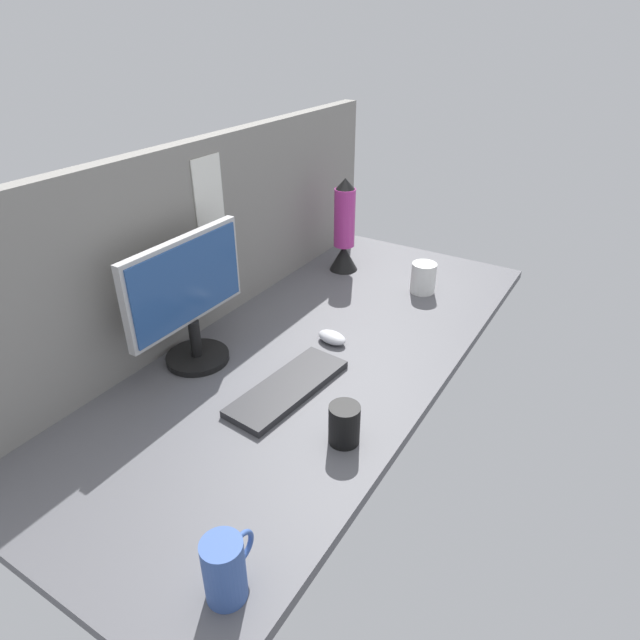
{
  "coord_description": "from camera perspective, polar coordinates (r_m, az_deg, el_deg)",
  "views": [
    {
      "loc": [
        -114.61,
        -73.76,
        87.5
      ],
      "look_at": [
        -8.87,
        0.0,
        14.0
      ],
      "focal_mm": 30.41,
      "sensor_mm": 36.0,
      "label": 1
    }
  ],
  "objects": [
    {
      "name": "ground_plane",
      "position": [
        1.63,
        -0.98,
        -3.46
      ],
      "size": [
        180.0,
        80.0,
        3.0
      ],
      "primitive_type": "cube",
      "color": "#515156"
    },
    {
      "name": "cubicle_wall_back",
      "position": [
        1.7,
        -11.91,
        8.75
      ],
      "size": [
        180.0,
        5.5,
        56.79
      ],
      "color": "gray",
      "rests_on": "ground_plane"
    },
    {
      "name": "monitor",
      "position": [
        1.51,
        -13.72,
        2.45
      ],
      "size": [
        41.29,
        18.0,
        37.07
      ],
      "color": "black",
      "rests_on": "ground_plane"
    },
    {
      "name": "keyboard",
      "position": [
        1.45,
        -3.39,
        -7.11
      ],
      "size": [
        38.05,
        16.38,
        2.0
      ],
      "primitive_type": "cube",
      "rotation": [
        0.0,
        0.0,
        -0.09
      ],
      "color": "#262628",
      "rests_on": "ground_plane"
    },
    {
      "name": "mouse",
      "position": [
        1.64,
        1.27,
        -1.84
      ],
      "size": [
        7.01,
        10.35,
        3.4
      ],
      "primitive_type": "ellipsoid",
      "rotation": [
        0.0,
        0.0,
        -0.15
      ],
      "color": "silver",
      "rests_on": "ground_plane"
    },
    {
      "name": "mug_ceramic_white",
      "position": [
        1.96,
        10.84,
        4.41
      ],
      "size": [
        12.43,
        8.73,
        10.88
      ],
      "color": "white",
      "rests_on": "ground_plane"
    },
    {
      "name": "mug_black_travel",
      "position": [
        1.27,
        2.57,
        -10.89
      ],
      "size": [
        7.37,
        7.37,
        10.01
      ],
      "color": "black",
      "rests_on": "ground_plane"
    },
    {
      "name": "mug_ceramic_blue",
      "position": [
        1.01,
        -9.94,
        -24.38
      ],
      "size": [
        11.44,
        7.29,
        12.97
      ],
      "color": "#38569E",
      "rests_on": "ground_plane"
    },
    {
      "name": "lava_lamp",
      "position": [
        2.07,
        2.57,
        9.16
      ],
      "size": [
        10.9,
        10.9,
        35.68
      ],
      "color": "black",
      "rests_on": "ground_plane"
    }
  ]
}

